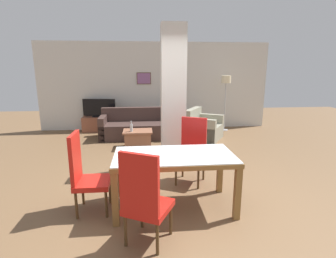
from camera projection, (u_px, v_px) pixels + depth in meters
The scene contains 14 objects.
ground_plane at pixel (174, 206), 3.71m from camera, with size 18.00×18.00×0.00m, color brown.
back_wall at pixel (155, 86), 8.26m from camera, with size 7.20×0.09×2.70m.
divider_pillar at pixel (173, 98), 4.95m from camera, with size 0.46×0.29×2.70m.
dining_table at pixel (174, 166), 3.57m from camera, with size 1.63×0.87×0.77m.
dining_chair_head_left at pixel (85, 172), 3.47m from camera, with size 0.46×0.46×1.10m.
dining_chair_near_left at pixel (144, 198), 2.78m from camera, with size 0.62×0.62×1.10m.
dining_chair_far_right at pixel (192, 150), 4.45m from camera, with size 0.61×0.61×1.10m.
sofa at pixel (137, 127), 7.37m from camera, with size 2.00×0.90×0.81m.
armchair at pixel (203, 128), 7.21m from camera, with size 1.21×1.24×0.82m.
coffee_table at pixel (138, 139), 6.43m from camera, with size 0.71×0.54×0.43m.
bottle at pixel (131, 127), 6.26m from camera, with size 0.07×0.07×0.26m.
tv_stand at pixel (100, 124), 8.09m from camera, with size 1.04×0.40×0.45m.
tv_screen at pixel (99, 108), 7.97m from camera, with size 0.99×0.25×0.55m.
floor_lamp at pixel (226, 85), 7.96m from camera, with size 0.29×0.29×1.69m.
Camera 1 is at (-0.40, -3.34, 1.91)m, focal length 28.00 mm.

